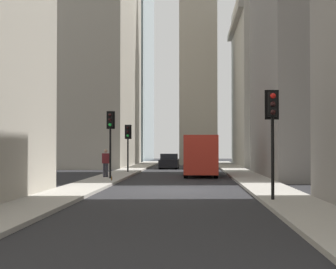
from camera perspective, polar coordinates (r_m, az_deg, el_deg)
name	(u,v)px	position (r m, az deg, el deg)	size (l,w,h in m)	color
ground_plane	(174,190)	(25.37, 0.69, -6.02)	(135.00, 135.00, 0.00)	#262628
sidewalk_right	(81,188)	(25.92, -9.35, -5.75)	(90.00, 2.20, 0.14)	#A8A399
sidewalk_left	(269,189)	(25.60, 10.86, -5.80)	(90.00, 2.20, 0.14)	#A8A399
building_left_far	(284,82)	(58.18, 12.39, 5.59)	(16.23, 10.50, 18.09)	#B7B2A5
building_right_far	(86,34)	(58.30, -8.84, 10.73)	(18.56, 10.00, 28.50)	#A8A091
church_spire	(198,14)	(63.15, 3.26, 12.90)	(4.73, 4.73, 33.66)	#A8A091
delivery_truck	(200,155)	(37.05, 3.52, -2.28)	(6.46, 2.25, 2.84)	red
sedan_black	(169,162)	(50.08, 0.12, -2.95)	(4.30, 1.78, 1.42)	black
traffic_light_foreground	(272,119)	(19.73, 11.23, 1.70)	(0.43, 0.52, 4.04)	black
traffic_light_midblock	(110,129)	(32.57, -6.26, 0.62)	(0.43, 0.52, 4.13)	black
traffic_light_far_junction	(128,137)	(40.77, -4.36, -0.30)	(0.43, 0.52, 3.64)	black
pedestrian	(106,162)	(33.90, -6.76, -2.95)	(0.26, 0.44, 1.77)	#33333D
discarded_bottle	(112,179)	(30.50, -6.12, -4.76)	(0.07, 0.07, 0.27)	brown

